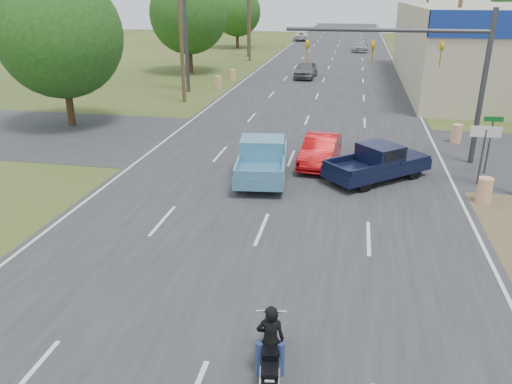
% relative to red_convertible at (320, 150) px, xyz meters
% --- Properties ---
extents(main_road, '(15.00, 180.00, 0.02)m').
position_rel_red_convertible_xyz_m(main_road, '(-1.45, 24.64, -0.69)').
color(main_road, '#2D2D30').
rests_on(main_road, ground).
extents(cross_road, '(120.00, 10.00, 0.02)m').
position_rel_red_convertible_xyz_m(cross_road, '(-1.45, 2.64, -0.69)').
color(cross_road, '#2D2D30').
rests_on(cross_road, ground).
extents(utility_pole_2, '(2.00, 0.28, 10.00)m').
position_rel_red_convertible_xyz_m(utility_pole_2, '(8.05, 15.64, 4.62)').
color(utility_pole_2, '#4C3823').
rests_on(utility_pole_2, ground).
extents(utility_pole_3, '(2.00, 0.28, 10.00)m').
position_rel_red_convertible_xyz_m(utility_pole_3, '(8.05, 33.64, 4.62)').
color(utility_pole_3, '#4C3823').
rests_on(utility_pole_3, ground).
extents(utility_pole_5, '(2.00, 0.28, 10.00)m').
position_rel_red_convertible_xyz_m(utility_pole_5, '(-10.95, 12.64, 4.62)').
color(utility_pole_5, '#4C3823').
rests_on(utility_pole_5, ground).
extents(utility_pole_6, '(2.00, 0.28, 10.00)m').
position_rel_red_convertible_xyz_m(utility_pole_6, '(-10.95, 36.64, 4.62)').
color(utility_pole_6, '#4C3823').
rests_on(utility_pole_6, ground).
extents(tree_0, '(7.14, 7.14, 8.84)m').
position_rel_red_convertible_xyz_m(tree_0, '(-15.45, 4.64, 4.56)').
color(tree_0, '#422D19').
rests_on(tree_0, ground).
extents(tree_1, '(7.56, 7.56, 9.36)m').
position_rel_red_convertible_xyz_m(tree_1, '(-14.95, 26.64, 4.87)').
color(tree_1, '#422D19').
rests_on(tree_1, ground).
extents(tree_2, '(6.72, 6.72, 8.32)m').
position_rel_red_convertible_xyz_m(tree_2, '(-15.65, 50.64, 4.25)').
color(tree_2, '#422D19').
rests_on(tree_2, ground).
extents(barrel_0, '(0.56, 0.56, 1.00)m').
position_rel_red_convertible_xyz_m(barrel_0, '(6.55, -3.36, -0.20)').
color(barrel_0, orange).
rests_on(barrel_0, ground).
extents(barrel_1, '(0.56, 0.56, 1.00)m').
position_rel_red_convertible_xyz_m(barrel_1, '(6.95, 5.14, -0.20)').
color(barrel_1, orange).
rests_on(barrel_1, ground).
extents(barrel_2, '(0.56, 0.56, 1.00)m').
position_rel_red_convertible_xyz_m(barrel_2, '(-9.95, 18.64, -0.20)').
color(barrel_2, orange).
rests_on(barrel_2, ground).
extents(barrel_3, '(0.56, 0.56, 1.00)m').
position_rel_red_convertible_xyz_m(barrel_3, '(-9.65, 22.64, -0.20)').
color(barrel_3, orange).
rests_on(barrel_3, ground).
extents(lane_sign, '(1.20, 0.08, 2.52)m').
position_rel_red_convertible_xyz_m(lane_sign, '(6.75, -1.36, 1.20)').
color(lane_sign, '#3F3F44').
rests_on(lane_sign, ground).
extents(street_name_sign, '(0.80, 0.08, 2.61)m').
position_rel_red_convertible_xyz_m(street_name_sign, '(7.35, 0.14, 0.91)').
color(street_name_sign, '#3F3F44').
rests_on(street_name_sign, ground).
extents(signal_mast, '(9.12, 0.40, 7.00)m').
position_rel_red_convertible_xyz_m(signal_mast, '(4.38, 1.64, 4.10)').
color(signal_mast, '#3F3F44').
rests_on(signal_mast, ground).
extents(red_convertible, '(1.86, 4.36, 1.40)m').
position_rel_red_convertible_xyz_m(red_convertible, '(0.00, 0.00, 0.00)').
color(red_convertible, '#B2080B').
rests_on(red_convertible, ground).
extents(motorcycle, '(0.75, 2.21, 1.12)m').
position_rel_red_convertible_xyz_m(motorcycle, '(-0.01, -14.28, -0.20)').
color(motorcycle, black).
rests_on(motorcycle, ground).
extents(rider, '(0.64, 0.47, 1.63)m').
position_rel_red_convertible_xyz_m(rider, '(-0.02, -14.22, 0.11)').
color(rider, black).
rests_on(rider, ground).
extents(blue_pickup, '(2.63, 5.48, 1.75)m').
position_rel_red_convertible_xyz_m(blue_pickup, '(-2.39, -2.09, 0.19)').
color(blue_pickup, black).
rests_on(blue_pickup, ground).
extents(navy_pickup, '(4.74, 4.53, 1.57)m').
position_rel_red_convertible_xyz_m(navy_pickup, '(2.65, -1.52, 0.09)').
color(navy_pickup, black).
rests_on(navy_pickup, ground).
extents(distant_car_grey, '(2.05, 4.66, 1.56)m').
position_rel_red_convertible_xyz_m(distant_car_grey, '(-3.21, 25.40, 0.08)').
color(distant_car_grey, slate).
rests_on(distant_car_grey, ground).
extents(distant_car_silver, '(2.24, 5.10, 1.46)m').
position_rel_red_convertible_xyz_m(distant_car_silver, '(1.83, 49.49, 0.03)').
color(distant_car_silver, '#9F9EA2').
rests_on(distant_car_silver, ground).
extents(distant_car_white, '(2.75, 5.32, 1.44)m').
position_rel_red_convertible_xyz_m(distant_car_white, '(-7.86, 64.37, 0.02)').
color(distant_car_white, silver).
rests_on(distant_car_white, ground).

